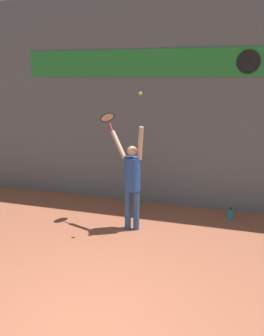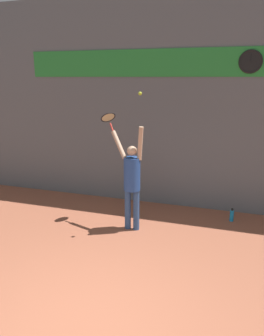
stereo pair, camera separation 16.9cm
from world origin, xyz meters
name	(u,v)px [view 2 (the right image)]	position (x,y,z in m)	size (l,w,h in m)	color
ground_plane	(77,332)	(0.00, 0.00, 0.00)	(18.00, 18.00, 0.00)	#9E563D
back_wall	(162,105)	(0.00, 4.71, 2.50)	(18.00, 0.10, 5.00)	slate
sponsor_banner	(163,63)	(0.00, 4.65, 3.46)	(6.81, 0.02, 0.62)	#288C38
scoreboard_clock	(251,62)	(1.91, 4.63, 3.46)	(0.50, 0.05, 0.50)	black
tennis_player	(132,178)	(-0.23, 3.04, 1.13)	(0.83, 0.52, 2.21)	#2D4C7F
tennis_racket	(108,118)	(-0.90, 3.49, 2.29)	(0.42, 0.42, 0.40)	red
tennis_ball	(140,94)	(-0.03, 2.94, 2.84)	(0.07, 0.07, 0.07)	#CCDB2D
water_bottle	(232,215)	(1.80, 4.09, 0.14)	(0.09, 0.09, 0.30)	#198CCC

